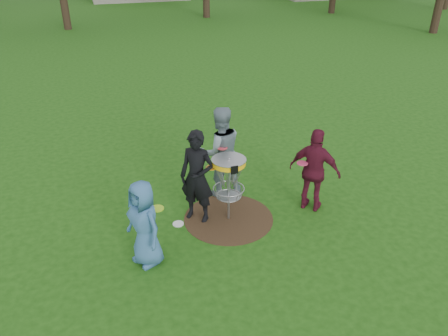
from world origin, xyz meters
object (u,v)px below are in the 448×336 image
object	(u,v)px
player_black	(197,177)
player_grey	(220,152)
disc_golf_basket	(229,174)
player_maroon	(315,171)
player_blue	(144,224)

from	to	relation	value
player_black	player_grey	xyz separation A→B (m)	(0.71, 0.81, 0.06)
player_black	disc_golf_basket	bearing A→B (deg)	18.73
player_black	disc_golf_basket	distance (m)	0.61
player_grey	player_maroon	bearing A→B (deg)	143.76
player_maroon	player_black	bearing A→B (deg)	35.80
player_maroon	disc_golf_basket	size ratio (longest dim) A/B	1.29
player_black	player_maroon	distance (m)	2.36
player_black	player_maroon	xyz separation A→B (m)	(2.33, -0.37, -0.06)
player_blue	disc_golf_basket	xyz separation A→B (m)	(1.75, 0.79, 0.23)
player_black	player_grey	distance (m)	1.08
player_maroon	disc_golf_basket	xyz separation A→B (m)	(-1.76, 0.16, 0.13)
disc_golf_basket	player_black	bearing A→B (deg)	160.39
player_blue	player_grey	size ratio (longest dim) A/B	0.79
player_grey	player_maroon	world-z (taller)	player_grey
player_blue	player_black	distance (m)	1.55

